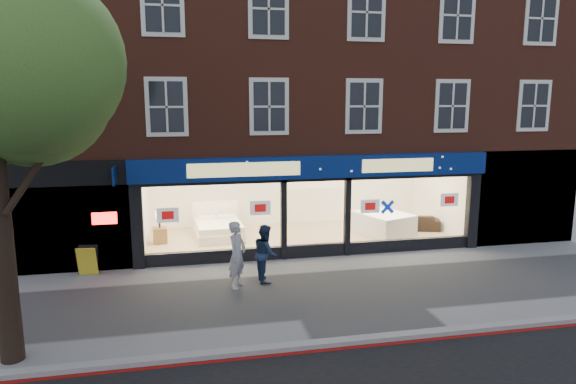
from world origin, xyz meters
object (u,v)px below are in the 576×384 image
object	(u,v)px
a_board	(88,260)
sofa	(412,222)
display_bed	(219,229)
pedestrian_blue	(265,253)
mattress_stack	(383,223)
pedestrian_grey	(237,255)

from	to	relation	value
a_board	sofa	bearing A→B (deg)	20.76
display_bed	pedestrian_blue	xyz separation A→B (m)	(0.99, -4.51, 0.39)
a_board	pedestrian_blue	bearing A→B (deg)	-9.69
mattress_stack	sofa	xyz separation A→B (m)	(1.33, 0.36, -0.09)
mattress_stack	pedestrian_blue	distance (m)	6.34
pedestrian_blue	a_board	bearing A→B (deg)	69.76
a_board	pedestrian_grey	world-z (taller)	pedestrian_grey
display_bed	pedestrian_grey	distance (m)	4.86
a_board	display_bed	bearing A→B (deg)	44.34
a_board	mattress_stack	bearing A→B (deg)	20.49
pedestrian_blue	mattress_stack	bearing A→B (deg)	-55.73
display_bed	pedestrian_grey	world-z (taller)	pedestrian_grey
a_board	pedestrian_blue	size ratio (longest dim) A/B	0.53
sofa	pedestrian_grey	bearing A→B (deg)	50.58
display_bed	mattress_stack	world-z (taller)	display_bed
a_board	pedestrian_grey	size ratio (longest dim) A/B	0.47
display_bed	a_board	world-z (taller)	display_bed
a_board	pedestrian_grey	distance (m)	4.56
sofa	pedestrian_blue	xyz separation A→B (m)	(-6.37, -4.20, 0.41)
mattress_stack	sofa	world-z (taller)	mattress_stack
pedestrian_grey	pedestrian_blue	world-z (taller)	pedestrian_grey
a_board	pedestrian_blue	xyz separation A→B (m)	(4.96, -1.54, 0.38)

